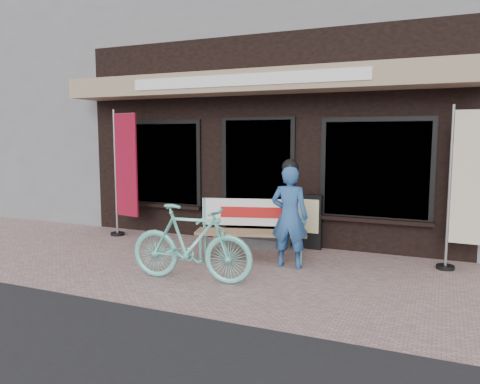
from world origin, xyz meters
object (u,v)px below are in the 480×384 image
at_px(nobori_cream, 468,187).
at_px(bench, 252,224).
at_px(menu_stand, 308,221).
at_px(nobori_red, 124,172).
at_px(person, 290,215).
at_px(bicycle, 191,243).

bearing_deg(nobori_cream, bench, -167.49).
distance_m(bench, menu_stand, 1.14).
xyz_separation_m(bench, nobori_red, (-2.74, 0.48, 0.68)).
relative_size(person, bicycle, 0.93).
xyz_separation_m(nobori_red, nobori_cream, (5.71, 0.06, -0.03)).
distance_m(person, menu_stand, 1.22).
xyz_separation_m(person, nobori_red, (-3.41, 0.72, 0.45)).
bearing_deg(bicycle, menu_stand, -28.09).
relative_size(bicycle, nobori_red, 0.71).
xyz_separation_m(nobori_cream, menu_stand, (-2.35, 0.41, -0.72)).
bearing_deg(bench, menu_stand, 40.92).
bearing_deg(menu_stand, nobori_cream, -7.55).
relative_size(nobori_cream, menu_stand, 2.52).
relative_size(bicycle, menu_stand, 1.82).
relative_size(bench, nobori_cream, 0.75).
relative_size(person, menu_stand, 1.70).
bearing_deg(nobori_red, person, -2.19).
distance_m(bench, nobori_red, 2.86).
bearing_deg(nobori_red, nobori_cream, 10.31).
bearing_deg(person, nobori_red, 165.09).
bearing_deg(menu_stand, bicycle, -109.46).
xyz_separation_m(person, bicycle, (-0.97, -1.13, -0.26)).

